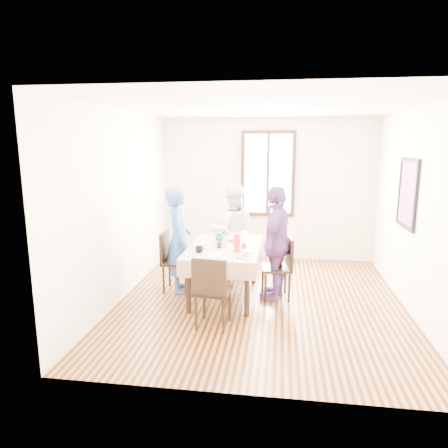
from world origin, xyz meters
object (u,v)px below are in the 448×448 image
(dining_table, at_px, (224,272))
(chair_far, at_px, (233,249))
(chair_left, at_px, (177,262))
(person_far, at_px, (233,231))
(chair_near, at_px, (213,291))
(person_right, at_px, (275,243))
(person_left, at_px, (178,240))
(chair_right, at_px, (276,268))

(dining_table, bearing_deg, chair_far, 90.00)
(chair_left, relative_size, person_far, 0.59)
(chair_near, xyz_separation_m, person_right, (0.73, 1.04, 0.37))
(dining_table, height_order, person_far, person_far)
(chair_far, xyz_separation_m, person_left, (-0.73, -0.86, 0.34))
(chair_near, bearing_deg, chair_far, 95.65)
(dining_table, distance_m, person_right, 0.86)
(chair_right, relative_size, person_far, 0.59)
(person_far, bearing_deg, person_left, 38.33)
(person_left, relative_size, person_right, 0.97)
(chair_near, bearing_deg, chair_right, 59.92)
(chair_right, bearing_deg, dining_table, 84.17)
(dining_table, relative_size, chair_left, 1.59)
(chair_left, xyz_separation_m, chair_near, (0.75, -1.13, 0.00))
(chair_left, bearing_deg, person_far, 138.04)
(chair_right, bearing_deg, chair_left, 77.26)
(dining_table, relative_size, person_far, 0.93)
(person_far, bearing_deg, chair_near, 79.22)
(chair_near, relative_size, person_left, 0.57)
(chair_far, relative_size, chair_near, 1.00)
(chair_left, relative_size, chair_far, 1.00)
(chair_far, distance_m, chair_near, 1.99)
(chair_left, xyz_separation_m, chair_right, (1.50, -0.09, 0.00))
(dining_table, distance_m, chair_far, 1.00)
(chair_near, distance_m, person_right, 1.32)
(chair_near, relative_size, person_right, 0.55)
(chair_far, height_order, person_far, person_far)
(dining_table, xyz_separation_m, chair_far, (0.00, 0.99, 0.08))
(chair_right, height_order, person_right, person_right)
(person_left, distance_m, person_far, 1.11)
(chair_near, relative_size, person_far, 0.59)
(chair_far, bearing_deg, chair_near, 91.01)
(chair_left, bearing_deg, dining_table, 79.43)
(chair_right, distance_m, person_left, 1.52)
(chair_right, bearing_deg, chair_near, 134.98)
(dining_table, bearing_deg, chair_near, -90.00)
(chair_right, distance_m, person_right, 0.37)
(chair_left, height_order, person_left, person_left)
(chair_far, relative_size, person_far, 0.59)
(chair_right, relative_size, person_left, 0.57)
(chair_left, distance_m, person_far, 1.17)
(dining_table, xyz_separation_m, chair_right, (0.75, 0.05, 0.08))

